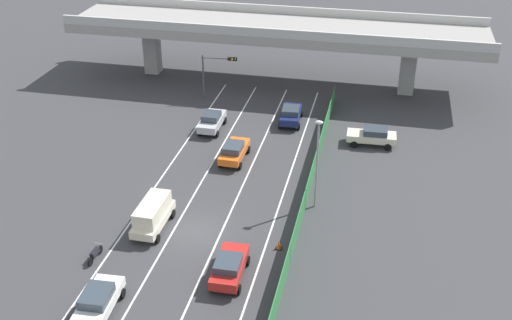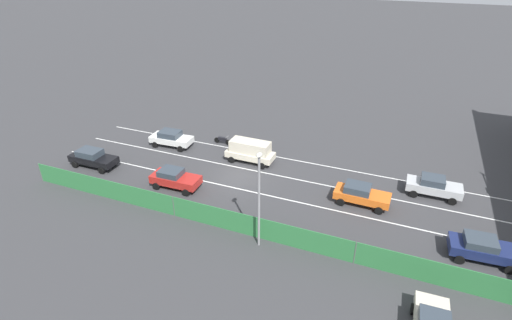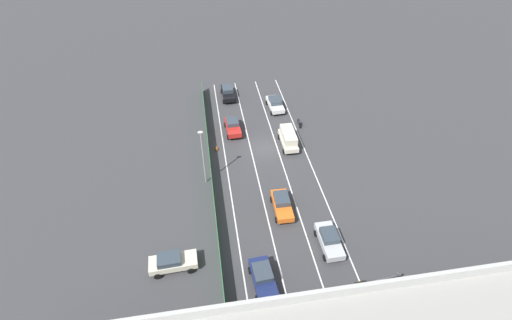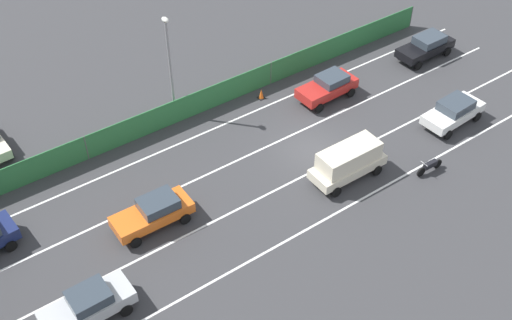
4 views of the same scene
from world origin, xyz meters
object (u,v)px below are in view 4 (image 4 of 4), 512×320
(motorcycle, at_px, (430,166))
(traffic_cone, at_px, (261,94))
(car_sedan_red, at_px, (328,86))
(car_sedan_black, at_px, (426,46))
(car_hatchback_white, at_px, (454,111))
(car_van_cream, at_px, (348,161))
(car_sedan_silver, at_px, (88,305))
(car_taxi_orange, at_px, (154,212))
(street_lamp, at_px, (169,59))

(motorcycle, distance_m, traffic_cone, 12.44)
(car_sedan_red, relative_size, traffic_cone, 6.01)
(car_sedan_black, xyz_separation_m, motorcycle, (-9.03, 9.17, -0.47))
(car_hatchback_white, bearing_deg, car_van_cream, 89.55)
(car_sedan_black, bearing_deg, car_van_cream, 115.74)
(car_sedan_red, relative_size, car_sedan_black, 0.93)
(car_van_cream, relative_size, motorcycle, 2.40)
(traffic_cone, bearing_deg, car_van_cream, 177.13)
(motorcycle, bearing_deg, car_sedan_silver, 83.90)
(car_sedan_black, height_order, motorcycle, car_sedan_black)
(car_taxi_orange, relative_size, traffic_cone, 6.15)
(car_van_cream, relative_size, car_sedan_red, 1.08)
(car_sedan_silver, xyz_separation_m, street_lamp, (11.33, -11.14, 3.45))
(car_sedan_black, bearing_deg, motorcycle, 134.55)
(car_van_cream, distance_m, car_sedan_silver, 16.47)
(car_taxi_orange, relative_size, street_lamp, 0.61)
(street_lamp, xyz_separation_m, traffic_cone, (-1.71, -5.79, -4.05))
(motorcycle, xyz_separation_m, traffic_cone, (11.84, 3.82, -0.12))
(car_hatchback_white, bearing_deg, traffic_cone, 42.37)
(car_van_cream, bearing_deg, motorcycle, -120.68)
(car_sedan_red, xyz_separation_m, car_taxi_orange, (-3.54, 15.26, 0.00))
(car_hatchback_white, bearing_deg, car_sedan_silver, 90.57)
(car_hatchback_white, bearing_deg, motorcycle, 117.57)
(car_sedan_silver, bearing_deg, car_van_cream, -88.87)
(street_lamp, bearing_deg, car_sedan_red, -114.05)
(car_taxi_orange, height_order, motorcycle, car_taxi_orange)
(car_sedan_red, xyz_separation_m, motorcycle, (-9.29, -0.08, -0.47))
(car_van_cream, relative_size, car_taxi_orange, 1.06)
(car_sedan_silver, bearing_deg, car_sedan_black, -77.18)
(car_sedan_black, relative_size, street_lamp, 0.64)
(car_sedan_black, bearing_deg, car_hatchback_white, 145.90)
(car_taxi_orange, bearing_deg, car_sedan_silver, 123.21)
(car_van_cream, bearing_deg, car_sedan_red, -31.88)
(car_taxi_orange, relative_size, car_hatchback_white, 0.99)
(car_hatchback_white, distance_m, motorcycle, 5.36)
(car_hatchback_white, height_order, motorcycle, car_hatchback_white)
(car_van_cream, bearing_deg, traffic_cone, -2.87)
(car_hatchback_white, xyz_separation_m, traffic_cone, (9.37, 8.55, -0.59))
(car_sedan_silver, height_order, motorcycle, car_sedan_silver)
(car_van_cream, distance_m, car_sedan_black, 14.94)
(car_sedan_black, distance_m, traffic_cone, 13.30)
(car_van_cream, xyz_separation_m, car_sedan_red, (6.75, -4.20, -0.31))
(car_sedan_red, height_order, car_hatchback_white, car_hatchback_white)
(car_sedan_red, bearing_deg, car_van_cream, 148.12)
(motorcycle, relative_size, street_lamp, 0.27)
(car_hatchback_white, distance_m, car_sedan_silver, 25.47)
(car_sedan_red, distance_m, car_taxi_orange, 15.67)
(car_sedan_red, distance_m, car_sedan_black, 9.25)
(motorcycle, xyz_separation_m, street_lamp, (13.55, 9.61, 3.93))
(traffic_cone, bearing_deg, car_hatchback_white, -137.63)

